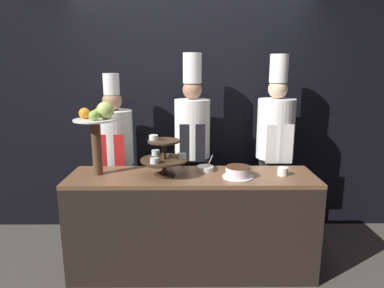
% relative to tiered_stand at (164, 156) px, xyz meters
% --- Properties ---
extents(ground_plane, '(14.00, 14.00, 0.00)m').
position_rel_tiered_stand_xyz_m(ground_plane, '(0.24, -0.26, -1.07)').
color(ground_plane, '#47423D').
extents(wall_back, '(10.00, 0.06, 2.80)m').
position_rel_tiered_stand_xyz_m(wall_back, '(0.24, 0.96, 0.33)').
color(wall_back, black).
rests_on(wall_back, ground_plane).
extents(buffet_counter, '(2.11, 0.55, 0.89)m').
position_rel_tiered_stand_xyz_m(buffet_counter, '(0.24, 0.02, -0.62)').
color(buffet_counter, black).
rests_on(buffet_counter, ground_plane).
extents(tiered_stand, '(0.40, 0.40, 0.35)m').
position_rel_tiered_stand_xyz_m(tiered_stand, '(0.00, 0.00, 0.00)').
color(tiered_stand, '#3D2819').
rests_on(tiered_stand, buffet_counter).
extents(fruit_pedestal, '(0.36, 0.36, 0.63)m').
position_rel_tiered_stand_xyz_m(fruit_pedestal, '(-0.55, 0.05, 0.26)').
color(fruit_pedestal, brown).
rests_on(fruit_pedestal, buffet_counter).
extents(cake_round, '(0.26, 0.26, 0.09)m').
position_rel_tiered_stand_xyz_m(cake_round, '(0.62, -0.04, -0.13)').
color(cake_round, white).
rests_on(cake_round, buffet_counter).
extents(cup_white, '(0.09, 0.09, 0.07)m').
position_rel_tiered_stand_xyz_m(cup_white, '(1.01, 0.01, -0.14)').
color(cup_white, white).
rests_on(cup_white, buffet_counter).
extents(serving_bowl_far, '(0.15, 0.15, 0.15)m').
position_rel_tiered_stand_xyz_m(serving_bowl_far, '(0.36, 0.14, -0.15)').
color(serving_bowl_far, white).
rests_on(serving_bowl_far, buffet_counter).
extents(chef_left, '(0.38, 0.38, 1.74)m').
position_rel_tiered_stand_xyz_m(chef_left, '(-0.54, 0.59, -0.12)').
color(chef_left, '#38332D').
rests_on(chef_left, ground_plane).
extents(chef_center_left, '(0.35, 0.35, 1.93)m').
position_rel_tiered_stand_xyz_m(chef_center_left, '(0.24, 0.59, -0.01)').
color(chef_center_left, '#28282D').
rests_on(chef_center_left, ground_plane).
extents(chef_center_right, '(0.37, 0.37, 1.92)m').
position_rel_tiered_stand_xyz_m(chef_center_right, '(1.08, 0.59, -0.03)').
color(chef_center_right, '#28282D').
rests_on(chef_center_right, ground_plane).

